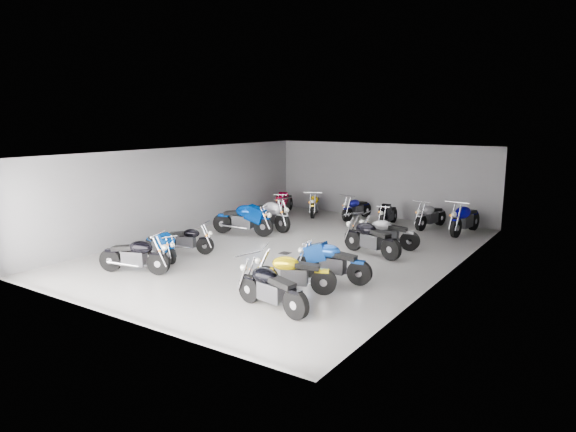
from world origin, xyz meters
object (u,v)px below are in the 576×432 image
Objects in this scene: motorcycle_right_f at (387,233)px; motorcycle_left_c at (187,240)px; motorcycle_back_c at (356,208)px; motorcycle_right_e at (371,238)px; motorcycle_left_b at (160,246)px; motorcycle_back_b at (314,204)px; motorcycle_right_a at (271,288)px; drain_grate at (285,253)px; motorcycle_back_f at (465,219)px; motorcycle_left_a at (135,255)px; motorcycle_back_a at (285,202)px; motorcycle_right_c at (332,262)px; motorcycle_back_e at (430,216)px; motorcycle_left_f at (268,215)px; motorcycle_right_b at (293,273)px; motorcycle_left_e at (243,219)px; motorcycle_back_d at (388,214)px.

motorcycle_left_c is at bearing 123.95° from motorcycle_right_f.
motorcycle_right_e is at bearing 128.42° from motorcycle_back_c.
motorcycle_right_e is (5.07, 4.09, 0.09)m from motorcycle_left_b.
motorcycle_back_b reaches higher than motorcycle_back_c.
motorcycle_right_a is 11.08m from motorcycle_back_c.
drain_grate is 0.13× the size of motorcycle_back_f.
motorcycle_back_a is at bearing 169.28° from motorcycle_left_a.
motorcycle_right_e reaches higher than motorcycle_back_a.
motorcycle_left_c is 0.85× the size of motorcycle_right_f.
motorcycle_right_c reaches higher than motorcycle_back_e.
motorcycle_back_e is at bearing 157.71° from motorcycle_back_b.
motorcycle_left_f is 7.39m from motorcycle_back_f.
motorcycle_left_a is at bearing 110.93° from motorcycle_right_c.
motorcycle_right_a is at bearing 89.29° from motorcycle_back_f.
motorcycle_right_c is at bearing 119.74° from motorcycle_back_c.
motorcycle_back_e is (2.60, 6.33, 0.50)m from drain_grate.
motorcycle_left_f is at bearing 65.66° from motorcycle_back_b.
motorcycle_right_e is at bearing 29.72° from drain_grate.
motorcycle_back_e is at bearing 126.29° from motorcycle_left_c.
motorcycle_back_c is (-2.90, 9.37, -0.01)m from motorcycle_right_b.
motorcycle_left_a is 5.47m from motorcycle_left_e.
drain_grate is at bearing 50.56° from motorcycle_left_e.
motorcycle_right_f reaches higher than drain_grate.
motorcycle_left_c is at bearing 57.10° from motorcycle_back_f.
motorcycle_right_b is at bearing -52.85° from drain_grate.
motorcycle_left_a is 10.11m from motorcycle_back_a.
motorcycle_right_c is 8.63m from motorcycle_back_c.
motorcycle_right_c reaches higher than motorcycle_left_b.
motorcycle_left_c is 5.84m from motorcycle_right_e.
motorcycle_left_e is at bearing 54.44° from motorcycle_back_e.
motorcycle_back_b is (0.15, 8.88, 0.05)m from motorcycle_left_b.
motorcycle_right_b is at bearing 20.45° from motorcycle_right_a.
motorcycle_left_a is at bearing 76.64° from motorcycle_back_e.
motorcycle_back_f reaches higher than motorcycle_right_a.
motorcycle_back_f is (6.55, 3.41, -0.01)m from motorcycle_left_f.
motorcycle_back_b is 3.59m from motorcycle_back_d.
motorcycle_left_b is 10.52m from motorcycle_back_e.
motorcycle_left_c is 0.87× the size of motorcycle_back_a.
motorcycle_left_b is at bearing 84.79° from motorcycle_back_c.
motorcycle_right_b reaches higher than motorcycle_back_b.
drain_grate is 7.12m from motorcycle_back_a.
motorcycle_right_e is 0.92× the size of motorcycle_back_f.
motorcycle_left_a is at bearing 34.95° from motorcycle_left_b.
motorcycle_left_f is (0.16, 5.39, 0.13)m from motorcycle_left_b.
motorcycle_back_a is at bearing 15.58° from motorcycle_back_e.
motorcycle_back_b is (-5.18, 7.79, -0.02)m from motorcycle_right_c.
motorcycle_left_b is at bearing 11.62° from motorcycle_left_f.
motorcycle_left_e reaches higher than motorcycle_right_e.
motorcycle_right_e reaches higher than motorcycle_left_b.
motorcycle_right_c is at bearing 47.50° from motorcycle_left_e.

